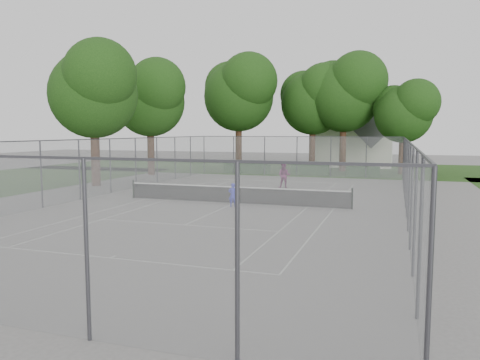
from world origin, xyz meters
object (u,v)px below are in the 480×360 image
(tennis_net, at_px, (234,194))
(woman_player, at_px, (284,176))
(house, at_px, (354,129))
(girl_player, at_px, (233,195))

(tennis_net, relative_size, woman_player, 7.29)
(tennis_net, xyz_separation_m, house, (3.78, 30.56, 3.69))
(tennis_net, xyz_separation_m, woman_player, (1.03, 7.64, 0.37))
(house, distance_m, woman_player, 23.32)
(tennis_net, distance_m, house, 31.01)
(house, height_order, girl_player, house)
(woman_player, bearing_deg, girl_player, -93.44)
(tennis_net, relative_size, girl_player, 10.12)
(tennis_net, height_order, house, house)
(house, distance_m, girl_player, 32.14)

